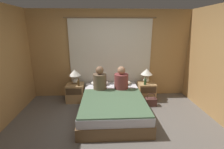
{
  "coord_description": "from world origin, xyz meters",
  "views": [
    {
      "loc": [
        -0.2,
        -2.84,
        2.0
      ],
      "look_at": [
        0.0,
        1.01,
        0.89
      ],
      "focal_mm": 26.0,
      "sensor_mm": 36.0,
      "label": 1
    }
  ],
  "objects_px": {
    "beer_bottle_on_right_stand": "(145,82)",
    "person_right_in_bed": "(121,80)",
    "nightstand_left": "(75,93)",
    "bed": "(113,105)",
    "person_left_in_bed": "(100,80)",
    "pillow_left": "(100,83)",
    "lamp_right": "(147,73)",
    "nightstand_right": "(146,91)",
    "handbag_on_floor": "(151,102)",
    "beer_bottle_on_left_stand": "(79,83)",
    "lamp_left": "(75,74)",
    "pillow_right": "(122,82)"
  },
  "relations": [
    {
      "from": "beer_bottle_on_right_stand",
      "to": "person_right_in_bed",
      "type": "bearing_deg",
      "value": -167.19
    },
    {
      "from": "nightstand_left",
      "to": "person_right_in_bed",
      "type": "relative_size",
      "value": 0.8
    },
    {
      "from": "bed",
      "to": "person_left_in_bed",
      "type": "distance_m",
      "value": 0.73
    },
    {
      "from": "bed",
      "to": "person_left_in_bed",
      "type": "relative_size",
      "value": 3.34
    },
    {
      "from": "pillow_left",
      "to": "person_left_in_bed",
      "type": "distance_m",
      "value": 0.43
    },
    {
      "from": "bed",
      "to": "lamp_right",
      "type": "height_order",
      "value": "lamp_right"
    },
    {
      "from": "nightstand_right",
      "to": "person_right_in_bed",
      "type": "xyz_separation_m",
      "value": [
        -0.76,
        -0.29,
        0.44
      ]
    },
    {
      "from": "handbag_on_floor",
      "to": "beer_bottle_on_right_stand",
      "type": "bearing_deg",
      "value": 111.56
    },
    {
      "from": "person_left_in_bed",
      "to": "beer_bottle_on_left_stand",
      "type": "xyz_separation_m",
      "value": [
        -0.58,
        0.15,
        -0.12
      ]
    },
    {
      "from": "person_left_in_bed",
      "to": "lamp_right",
      "type": "bearing_deg",
      "value": 15.62
    },
    {
      "from": "nightstand_left",
      "to": "nightstand_right",
      "type": "xyz_separation_m",
      "value": [
        2.02,
        0.0,
        0.0
      ]
    },
    {
      "from": "lamp_right",
      "to": "beer_bottle_on_left_stand",
      "type": "distance_m",
      "value": 1.92
    },
    {
      "from": "lamp_left",
      "to": "beer_bottle_on_right_stand",
      "type": "bearing_deg",
      "value": -6.35
    },
    {
      "from": "person_right_in_bed",
      "to": "beer_bottle_on_left_stand",
      "type": "height_order",
      "value": "person_right_in_bed"
    },
    {
      "from": "beer_bottle_on_right_stand",
      "to": "nightstand_left",
      "type": "bearing_deg",
      "value": 176.06
    },
    {
      "from": "lamp_left",
      "to": "person_right_in_bed",
      "type": "xyz_separation_m",
      "value": [
        1.26,
        -0.37,
        -0.08
      ]
    },
    {
      "from": "bed",
      "to": "nightstand_left",
      "type": "height_order",
      "value": "nightstand_left"
    },
    {
      "from": "nightstand_left",
      "to": "person_right_in_bed",
      "type": "distance_m",
      "value": 1.36
    },
    {
      "from": "pillow_left",
      "to": "handbag_on_floor",
      "type": "xyz_separation_m",
      "value": [
        1.36,
        -0.5,
        -0.38
      ]
    },
    {
      "from": "lamp_left",
      "to": "beer_bottle_on_right_stand",
      "type": "distance_m",
      "value": 1.96
    },
    {
      "from": "pillow_right",
      "to": "beer_bottle_on_right_stand",
      "type": "relative_size",
      "value": 2.37
    },
    {
      "from": "bed",
      "to": "person_right_in_bed",
      "type": "height_order",
      "value": "person_right_in_bed"
    },
    {
      "from": "bed",
      "to": "lamp_right",
      "type": "xyz_separation_m",
      "value": [
        1.01,
        0.83,
        0.55
      ]
    },
    {
      "from": "bed",
      "to": "person_right_in_bed",
      "type": "relative_size",
      "value": 3.39
    },
    {
      "from": "lamp_left",
      "to": "person_right_in_bed",
      "type": "height_order",
      "value": "person_right_in_bed"
    },
    {
      "from": "bed",
      "to": "handbag_on_floor",
      "type": "distance_m",
      "value": 1.09
    },
    {
      "from": "nightstand_right",
      "to": "pillow_left",
      "type": "relative_size",
      "value": 1.01
    },
    {
      "from": "pillow_right",
      "to": "beer_bottle_on_right_stand",
      "type": "height_order",
      "value": "beer_bottle_on_right_stand"
    },
    {
      "from": "beer_bottle_on_right_stand",
      "to": "handbag_on_floor",
      "type": "bearing_deg",
      "value": -68.44
    },
    {
      "from": "lamp_left",
      "to": "beer_bottle_on_right_stand",
      "type": "height_order",
      "value": "lamp_left"
    },
    {
      "from": "bed",
      "to": "lamp_left",
      "type": "relative_size",
      "value": 5.35
    },
    {
      "from": "nightstand_right",
      "to": "handbag_on_floor",
      "type": "relative_size",
      "value": 1.38
    },
    {
      "from": "pillow_left",
      "to": "person_right_in_bed",
      "type": "bearing_deg",
      "value": -33.35
    },
    {
      "from": "beer_bottle_on_left_stand",
      "to": "beer_bottle_on_right_stand",
      "type": "relative_size",
      "value": 1.02
    },
    {
      "from": "bed",
      "to": "lamp_left",
      "type": "bearing_deg",
      "value": 140.69
    },
    {
      "from": "beer_bottle_on_left_stand",
      "to": "nightstand_right",
      "type": "bearing_deg",
      "value": 4.02
    },
    {
      "from": "bed",
      "to": "beer_bottle_on_right_stand",
      "type": "distance_m",
      "value": 1.17
    },
    {
      "from": "lamp_left",
      "to": "nightstand_right",
      "type": "bearing_deg",
      "value": -2.33
    },
    {
      "from": "person_left_in_bed",
      "to": "beer_bottle_on_left_stand",
      "type": "height_order",
      "value": "person_left_in_bed"
    },
    {
      "from": "nightstand_right",
      "to": "pillow_right",
      "type": "xyz_separation_m",
      "value": [
        -0.69,
        0.09,
        0.25
      ]
    },
    {
      "from": "nightstand_left",
      "to": "beer_bottle_on_left_stand",
      "type": "bearing_deg",
      "value": -46.7
    },
    {
      "from": "bed",
      "to": "nightstand_left",
      "type": "distance_m",
      "value": 1.26
    },
    {
      "from": "nightstand_left",
      "to": "pillow_right",
      "type": "xyz_separation_m",
      "value": [
        1.33,
        0.09,
        0.25
      ]
    },
    {
      "from": "lamp_right",
      "to": "beer_bottle_on_right_stand",
      "type": "xyz_separation_m",
      "value": [
        -0.09,
        -0.22,
        -0.19
      ]
    },
    {
      "from": "bed",
      "to": "pillow_right",
      "type": "relative_size",
      "value": 4.27
    },
    {
      "from": "beer_bottle_on_left_stand",
      "to": "lamp_left",
      "type": "bearing_deg",
      "value": 120.24
    },
    {
      "from": "lamp_right",
      "to": "pillow_right",
      "type": "distance_m",
      "value": 0.74
    },
    {
      "from": "lamp_left",
      "to": "pillow_left",
      "type": "bearing_deg",
      "value": 0.66
    },
    {
      "from": "beer_bottle_on_left_stand",
      "to": "beer_bottle_on_right_stand",
      "type": "distance_m",
      "value": 1.81
    },
    {
      "from": "pillow_left",
      "to": "handbag_on_floor",
      "type": "height_order",
      "value": "pillow_left"
    }
  ]
}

